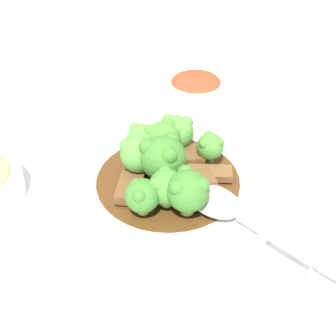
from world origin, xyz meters
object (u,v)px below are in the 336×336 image
Objects in this scene: broccoli_floret_3 at (139,153)px; broccoli_floret_6 at (162,139)px; beef_strip_1 at (130,188)px; serving_spoon at (223,207)px; beef_strip_2 at (185,157)px; broccoli_floret_7 at (188,190)px; broccoli_floret_0 at (162,157)px; broccoli_floret_8 at (176,132)px; side_bowl_kimchi at (196,88)px; beef_strip_0 at (208,173)px; broccoli_floret_4 at (210,146)px; broccoli_floret_2 at (143,139)px; beef_strip_3 at (188,185)px; broccoli_floret_1 at (167,187)px; main_plate at (168,183)px; broccoli_floret_5 at (142,195)px.

broccoli_floret_6 is (0.04, -0.01, 0.00)m from broccoli_floret_3.
serving_spoon is (0.03, -0.11, 0.00)m from beef_strip_1.
broccoli_floret_7 is (-0.08, -0.05, 0.03)m from beef_strip_2.
broccoli_floret_8 is at bearing 16.90° from broccoli_floret_0.
serving_spoon is 2.22× the size of side_bowl_kimchi.
broccoli_floret_4 is at bearing 24.10° from beef_strip_0.
broccoli_floret_4 is at bearing -62.61° from broccoli_floret_2.
beef_strip_1 is at bearing 105.42° from serving_spoon.
broccoli_floret_2 is (-0.01, 0.09, 0.03)m from beef_strip_0.
beef_strip_1 is 0.80× the size of beef_strip_3.
broccoli_floret_8 is at bearing 37.34° from broccoli_floret_7.
side_bowl_kimchi is (0.25, 0.10, -0.02)m from broccoli_floret_1.
beef_strip_3 is at bearing -104.92° from broccoli_floret_2.
broccoli_floret_2 reaches higher than beef_strip_0.
beef_strip_0 is at bearing -155.90° from broccoli_floret_4.
broccoli_floret_3 reaches higher than side_bowl_kimchi.
broccoli_floret_6 is at bearing 49.10° from broccoli_floret_7.
beef_strip_1 is (-0.08, 0.07, 0.00)m from beef_strip_0.
broccoli_floret_3 reaches higher than beef_strip_2.
side_bowl_kimchi is (0.15, 0.11, -0.02)m from broccoli_floret_4.
beef_strip_0 is 0.06m from serving_spoon.
beef_strip_2 reaches higher than beef_strip_0.
serving_spoon is (0.02, -0.03, -0.03)m from broccoli_floret_7.
broccoli_floret_0 is at bearing 85.72° from serving_spoon.
broccoli_floret_4 is at bearing -90.37° from broccoli_floret_8.
broccoli_floret_4 is at bearing -25.32° from broccoli_floret_0.
beef_strip_2 is 1.11× the size of broccoli_floret_7.
beef_strip_3 is 0.05m from serving_spoon.
broccoli_floret_2 is at bearing 20.23° from beef_strip_1.
serving_spoon is at bearing -110.84° from broccoli_floret_6.
beef_strip_3 is (-0.01, -0.03, 0.02)m from main_plate.
broccoli_floret_4 reaches higher than beef_strip_1.
beef_strip_1 is 0.07m from beef_strip_3.
broccoli_floret_3 is (-0.03, -0.01, 0.00)m from broccoli_floret_2.
broccoli_floret_5 reaches higher than beef_strip_3.
beef_strip_0 is at bearing -55.23° from main_plate.
broccoli_floret_5 is at bearing -161.00° from broccoli_floret_6.
broccoli_floret_2 is (-0.02, 0.05, 0.02)m from beef_strip_2.
broccoli_floret_4 is at bearing -42.96° from broccoli_floret_3.
beef_strip_2 is 0.28× the size of serving_spoon.
broccoli_floret_4 is 0.95× the size of broccoli_floret_5.
beef_strip_2 is at bearing -124.60° from broccoli_floret_8.
broccoli_floret_2 is (0.06, 0.02, 0.03)m from beef_strip_1.
broccoli_floret_0 reaches higher than beef_strip_0.
broccoli_floret_0 is (-0.01, 0.00, 0.05)m from main_plate.
main_plate is at bearing -158.62° from broccoli_floret_8.
broccoli_floret_7 is at bearing -130.90° from broccoli_floret_6.
broccoli_floret_3 reaches higher than beef_strip_3.
serving_spoon is at bearing -135.47° from beef_strip_0.
beef_strip_0 is 1.15× the size of beef_strip_1.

